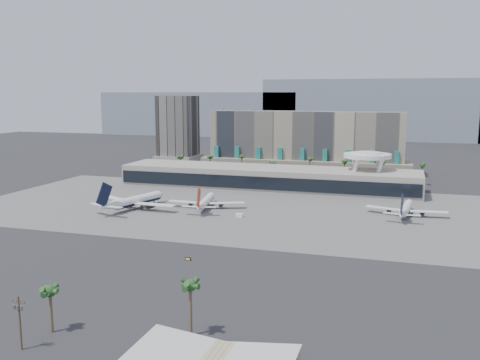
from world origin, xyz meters
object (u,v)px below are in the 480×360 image
(airliner_right, at_px, (406,209))
(airliner_centre, at_px, (206,202))
(service_vehicle_a, at_px, (140,204))
(utility_pole, at_px, (19,318))
(service_vehicle_b, at_px, (240,215))
(taxiway_sign, at_px, (188,259))
(airliner_left, at_px, (135,201))

(airliner_right, bearing_deg, airliner_centre, -166.80)
(airliner_right, bearing_deg, service_vehicle_a, -166.79)
(utility_pole, relative_size, service_vehicle_b, 3.68)
(utility_pole, distance_m, taxiway_sign, 68.76)
(utility_pole, xyz_separation_m, airliner_left, (-44.35, 133.35, -3.21))
(utility_pole, bearing_deg, service_vehicle_a, 107.81)
(service_vehicle_b, distance_m, taxiway_sign, 63.78)
(airliner_centre, bearing_deg, utility_pole, -94.45)
(airliner_centre, relative_size, taxiway_sign, 17.32)
(airliner_centre, relative_size, service_vehicle_b, 11.63)
(airliner_centre, relative_size, service_vehicle_a, 7.94)
(airliner_left, distance_m, airliner_right, 124.38)
(utility_pole, xyz_separation_m, taxiway_sign, (10.14, 67.69, -6.65))
(service_vehicle_a, height_order, service_vehicle_b, service_vehicle_a)
(airliner_left, relative_size, taxiway_sign, 20.15)
(airliner_left, bearing_deg, airliner_right, 25.62)
(service_vehicle_a, bearing_deg, airliner_centre, 27.56)
(utility_pole, distance_m, airliner_left, 140.57)
(airliner_left, bearing_deg, utility_pole, -56.17)
(airliner_left, distance_m, service_vehicle_a, 7.33)
(service_vehicle_b, xyz_separation_m, taxiway_sign, (1.98, -63.74, -0.35))
(utility_pole, bearing_deg, airliner_centre, 95.00)
(service_vehicle_a, relative_size, taxiway_sign, 2.18)
(airliner_right, xyz_separation_m, taxiway_sign, (-67.92, -87.68, -2.75))
(service_vehicle_b, bearing_deg, airliner_left, -172.89)
(utility_pole, xyz_separation_m, service_vehicle_b, (8.15, 131.43, -6.30))
(airliner_left, distance_m, service_vehicle_b, 52.63)
(airliner_centre, bearing_deg, airliner_left, -170.67)
(service_vehicle_b, bearing_deg, airliner_centre, 157.74)
(airliner_left, distance_m, airliner_centre, 33.53)
(airliner_centre, xyz_separation_m, service_vehicle_b, (20.77, -12.71, -2.48))
(taxiway_sign, bearing_deg, service_vehicle_b, 99.29)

